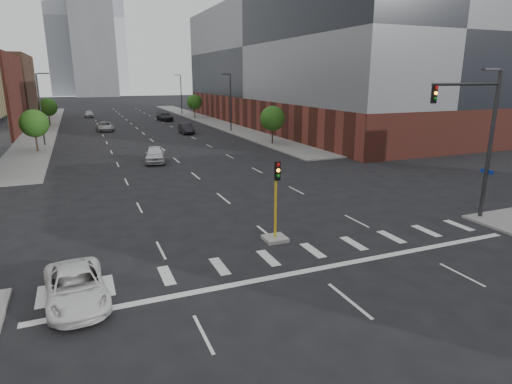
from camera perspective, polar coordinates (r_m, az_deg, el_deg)
ground at (r=16.57m, az=16.39°, el=-16.84°), size 400.00×400.00×0.00m
sidewalk_left_far at (r=85.33m, az=-26.44°, el=7.82°), size 5.00×92.00×0.15m
sidewalk_right_far at (r=88.53m, az=-6.52°, el=9.50°), size 5.00×92.00×0.15m
building_right_main at (r=80.68m, az=6.56°, el=16.73°), size 24.00×70.00×22.00m
tower_left at (r=232.22m, az=-23.55°, el=20.47°), size 22.00×22.00×70.00m
tower_right at (r=273.20m, az=-19.59°, el=20.91°), size 20.00×20.00×80.00m
tower_mid at (r=211.34m, az=-20.93°, el=17.81°), size 18.00×18.00×44.00m
median_traffic_signal at (r=23.05m, az=2.62°, el=-4.23°), size 1.20×1.20×4.40m
mast_arm_signal at (r=28.62m, az=27.88°, el=7.46°), size 5.12×0.90×9.07m
streetlight_right_a at (r=69.61m, az=-3.48°, el=12.13°), size 1.60×0.22×9.07m
streetlight_right_b at (r=103.29m, az=-10.01°, el=12.90°), size 1.60×0.22×9.07m
streetlight_left at (r=60.96m, az=-26.75°, el=10.16°), size 1.60×0.22×9.07m
tree_left_near at (r=56.15m, az=-27.47°, el=8.12°), size 3.20×3.20×4.85m
tree_left_far at (r=86.00m, az=-25.99°, el=10.15°), size 3.20×3.20×4.85m
tree_right_near at (r=56.04m, az=2.22°, el=9.77°), size 3.20×3.20×4.85m
tree_right_far at (r=93.79m, az=-8.22°, el=11.78°), size 3.20×3.20×4.85m
car_near_left at (r=45.66m, az=-13.33°, el=4.92°), size 2.77×5.17×1.67m
car_mid_right at (r=68.37m, az=-9.31°, el=8.37°), size 1.77×4.87×1.60m
car_far_left at (r=75.03m, az=-19.51°, el=8.24°), size 2.71×5.40×1.47m
car_deep_right at (r=89.40m, az=-12.09°, el=9.82°), size 2.74×6.00×1.70m
car_distant at (r=101.59m, az=-21.37°, el=9.66°), size 1.93×4.42×1.48m
parked_minivan at (r=18.51m, az=-22.90°, el=-11.56°), size 2.54×4.92×1.33m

